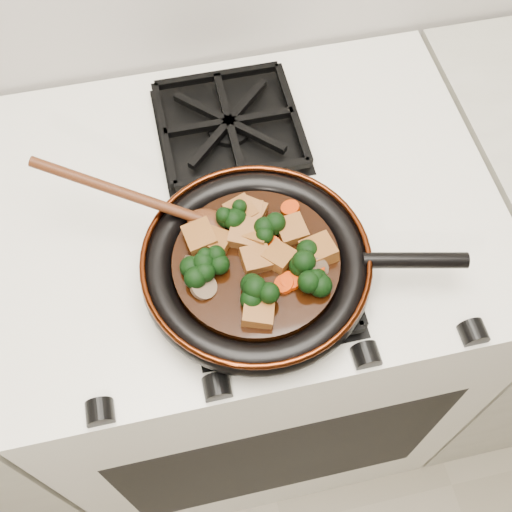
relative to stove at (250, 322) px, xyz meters
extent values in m
cube|color=white|center=(0.00, 0.00, 0.00)|extent=(0.76, 0.60, 0.90)
cylinder|color=black|center=(-0.02, -0.14, 0.48)|extent=(0.29, 0.29, 0.01)
torus|color=black|center=(-0.02, -0.14, 0.49)|extent=(0.31, 0.31, 0.04)
torus|color=#491B0A|center=(-0.02, -0.14, 0.51)|extent=(0.31, 0.31, 0.01)
cylinder|color=black|center=(0.19, -0.18, 0.51)|extent=(0.14, 0.05, 0.02)
cylinder|color=black|center=(-0.02, -0.14, 0.50)|extent=(0.23, 0.23, 0.02)
cube|color=brown|center=(-0.08, -0.09, 0.52)|extent=(0.05, 0.05, 0.03)
cube|color=brown|center=(0.04, -0.11, 0.52)|extent=(0.04, 0.04, 0.02)
cube|color=brown|center=(-0.01, -0.07, 0.52)|extent=(0.05, 0.05, 0.02)
cube|color=brown|center=(-0.02, -0.10, 0.52)|extent=(0.06, 0.06, 0.03)
cube|color=brown|center=(-0.01, -0.07, 0.52)|extent=(0.05, 0.05, 0.03)
cube|color=brown|center=(-0.03, -0.22, 0.52)|extent=(0.05, 0.05, 0.03)
cube|color=brown|center=(-0.01, -0.10, 0.52)|extent=(0.06, 0.06, 0.03)
cube|color=brown|center=(-0.06, -0.10, 0.52)|extent=(0.05, 0.05, 0.02)
cube|color=brown|center=(0.01, -0.14, 0.52)|extent=(0.05, 0.05, 0.02)
cube|color=brown|center=(-0.02, -0.14, 0.52)|extent=(0.04, 0.04, 0.02)
cube|color=brown|center=(-0.02, -0.06, 0.52)|extent=(0.05, 0.05, 0.02)
cube|color=brown|center=(0.07, -0.15, 0.52)|extent=(0.05, 0.05, 0.03)
cylinder|color=red|center=(0.05, -0.07, 0.51)|extent=(0.03, 0.03, 0.02)
cylinder|color=red|center=(0.02, -0.18, 0.51)|extent=(0.03, 0.03, 0.01)
cylinder|color=red|center=(0.01, -0.18, 0.51)|extent=(0.03, 0.03, 0.02)
cylinder|color=red|center=(0.01, -0.12, 0.51)|extent=(0.03, 0.03, 0.02)
cylinder|color=red|center=(0.05, -0.17, 0.51)|extent=(0.03, 0.03, 0.02)
cylinder|color=brown|center=(0.05, -0.18, 0.52)|extent=(0.04, 0.04, 0.03)
cylinder|color=brown|center=(0.06, -0.17, 0.52)|extent=(0.04, 0.04, 0.03)
cylinder|color=brown|center=(-0.10, -0.13, 0.52)|extent=(0.04, 0.05, 0.03)
cylinder|color=brown|center=(0.06, -0.17, 0.52)|extent=(0.04, 0.04, 0.03)
cylinder|color=brown|center=(-0.09, -0.16, 0.52)|extent=(0.05, 0.05, 0.02)
ellipsoid|color=#4D2410|center=(-0.07, -0.06, 0.51)|extent=(0.07, 0.06, 0.02)
cylinder|color=#4D2410|center=(-0.18, -0.01, 0.54)|extent=(0.02, 0.02, 0.25)
camera|label=1|loc=(-0.11, -0.55, 1.25)|focal=45.00mm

